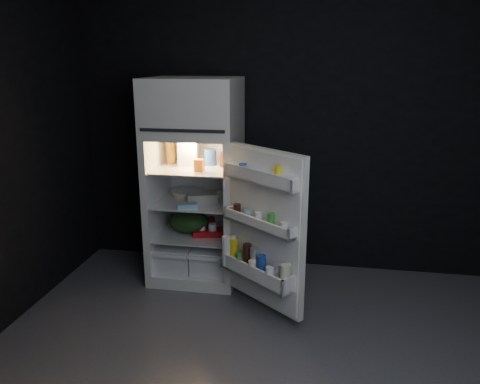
% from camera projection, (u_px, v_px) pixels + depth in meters
% --- Properties ---
extents(floor, '(4.00, 3.40, 0.00)m').
position_uv_depth(floor, '(272.00, 373.00, 2.98)').
color(floor, '#56565B').
rests_on(floor, ground).
extents(wall_back, '(4.00, 0.00, 2.70)m').
position_uv_depth(wall_back, '(294.00, 125.00, 4.22)').
color(wall_back, black).
rests_on(wall_back, ground).
extents(wall_front, '(4.00, 0.00, 2.70)m').
position_uv_depth(wall_front, '(199.00, 340.00, 1.00)').
color(wall_front, black).
rests_on(wall_front, ground).
extents(refrigerator, '(0.76, 0.71, 1.78)m').
position_uv_depth(refrigerator, '(196.00, 174.00, 4.11)').
color(refrigerator, white).
rests_on(refrigerator, ground).
extents(fridge_door, '(0.68, 0.60, 1.22)m').
position_uv_depth(fridge_door, '(262.00, 232.00, 3.49)').
color(fridge_door, white).
rests_on(fridge_door, ground).
extents(milk_jug, '(0.19, 0.19, 0.24)m').
position_uv_depth(milk_jug, '(188.00, 152.00, 4.09)').
color(milk_jug, white).
rests_on(milk_jug, refrigerator).
extents(mayo_jar, '(0.13, 0.13, 0.14)m').
position_uv_depth(mayo_jar, '(210.00, 157.00, 4.10)').
color(mayo_jar, '#1C3F9B').
rests_on(mayo_jar, refrigerator).
extents(jam_jar, '(0.12, 0.12, 0.13)m').
position_uv_depth(jam_jar, '(225.00, 159.00, 4.03)').
color(jam_jar, black).
rests_on(jam_jar, refrigerator).
extents(amber_bottle, '(0.10, 0.10, 0.22)m').
position_uv_depth(amber_bottle, '(171.00, 151.00, 4.16)').
color(amber_bottle, '#B27C1C').
rests_on(amber_bottle, refrigerator).
extents(small_carton, '(0.09, 0.07, 0.10)m').
position_uv_depth(small_carton, '(199.00, 165.00, 3.88)').
color(small_carton, orange).
rests_on(small_carton, refrigerator).
extents(egg_carton, '(0.28, 0.17, 0.07)m').
position_uv_depth(egg_carton, '(203.00, 198.00, 4.06)').
color(egg_carton, '#9C998E').
rests_on(egg_carton, refrigerator).
extents(pie, '(0.36, 0.36, 0.04)m').
position_uv_depth(pie, '(188.00, 194.00, 4.26)').
color(pie, tan).
rests_on(pie, refrigerator).
extents(flat_package, '(0.18, 0.13, 0.04)m').
position_uv_depth(flat_package, '(187.00, 206.00, 3.90)').
color(flat_package, '#82B0CA').
rests_on(flat_package, refrigerator).
extents(wrapped_pkg, '(0.14, 0.13, 0.05)m').
position_uv_depth(wrapped_pkg, '(222.00, 193.00, 4.25)').
color(wrapped_pkg, beige).
rests_on(wrapped_pkg, refrigerator).
extents(produce_bag, '(0.36, 0.31, 0.20)m').
position_uv_depth(produce_bag, '(190.00, 222.00, 4.18)').
color(produce_bag, '#193815').
rests_on(produce_bag, refrigerator).
extents(yogurt_tray, '(0.28, 0.19, 0.05)m').
position_uv_depth(yogurt_tray, '(208.00, 233.00, 4.12)').
color(yogurt_tray, '#B80F15').
rests_on(yogurt_tray, refrigerator).
extents(small_can_red, '(0.09, 0.09, 0.09)m').
position_uv_depth(small_can_red, '(211.00, 222.00, 4.33)').
color(small_can_red, '#B80F15').
rests_on(small_can_red, refrigerator).
extents(small_can_silver, '(0.10, 0.10, 0.09)m').
position_uv_depth(small_can_silver, '(229.00, 224.00, 4.28)').
color(small_can_silver, silver).
rests_on(small_can_silver, refrigerator).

